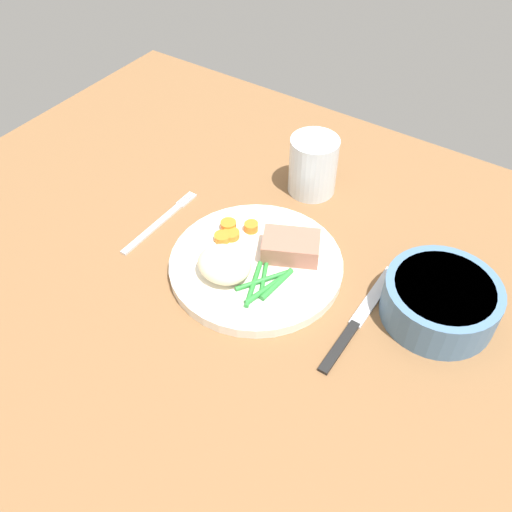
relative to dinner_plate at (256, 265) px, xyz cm
name	(u,v)px	position (x,y,z in cm)	size (l,w,h in cm)	color
dining_table	(265,285)	(2.28, -1.18, -1.80)	(120.00, 90.00, 2.00)	brown
dinner_plate	(256,265)	(0.00, 0.00, 0.00)	(24.58, 24.58, 1.60)	white
meat_portion	(291,246)	(3.32, 3.87, 2.32)	(7.97, 5.35, 3.03)	#A86B56
mashed_potatoes	(224,264)	(-2.21, -4.42, 2.69)	(7.62, 6.66, 3.79)	beige
carrot_slices	(236,230)	(-5.69, 3.12, 1.38)	(5.23, 6.48, 1.29)	orange
green_beans	(266,282)	(3.49, -2.88, 1.16)	(5.28, 10.67, 0.81)	#2D8C38
fork	(160,222)	(-17.78, -0.26, -0.60)	(1.44, 16.60, 0.40)	silver
knife	(358,320)	(16.33, -0.29, -0.60)	(1.70, 20.50, 0.64)	black
water_glass	(313,169)	(-2.50, 20.10, 3.28)	(7.74, 7.74, 9.59)	silver
salad_bowl	(441,299)	(24.39, 6.34, 2.37)	(14.87, 14.87, 5.62)	#4C7299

